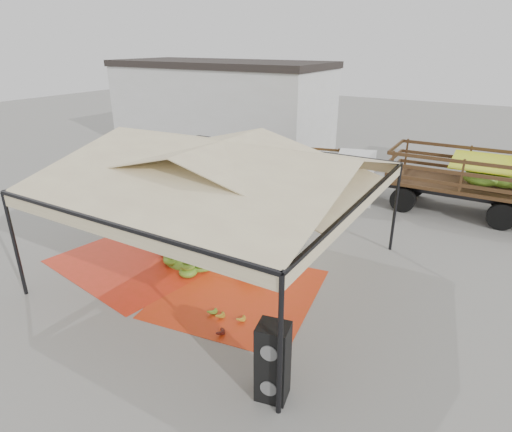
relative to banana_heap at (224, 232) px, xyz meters
The scene contains 17 objects.
ground 1.60m from the banana_heap, 53.88° to the right, with size 90.00×90.00×0.00m, color slate.
canopy_tent 3.07m from the banana_heap, 53.88° to the right, with size 8.10×8.10×4.00m.
building_white 15.86m from the banana_heap, 125.48° to the left, with size 14.30×6.30×5.40m.
tarp_left 2.79m from the banana_heap, 132.94° to the right, with size 4.67×4.45×0.01m, color red.
tarp_right 2.94m from the banana_heap, 46.63° to the right, with size 4.05×4.26×0.01m, color red.
banana_heap is the anchor object (origin of this frame).
hand_yellow_a 3.94m from the banana_heap, 57.43° to the right, with size 0.45×0.36×0.20m, color #AC7E22.
hand_yellow_b 4.13m from the banana_heap, 49.84° to the right, with size 0.42×0.34×0.19m, color gold.
hand_red_a 6.54m from the banana_heap, 48.70° to the right, with size 0.46×0.37×0.21m, color #612D16.
hand_red_b 4.63m from the banana_heap, 57.09° to the right, with size 0.45×0.37×0.20m, color maroon.
hand_green 3.77m from the banana_heap, 60.55° to the right, with size 0.45×0.37×0.20m, color #407217.
hanging_bunches 2.03m from the banana_heap, 124.02° to the right, with size 3.24×0.24×0.20m.
speaker_stack 6.70m from the banana_heap, 46.96° to the right, with size 0.70×0.64×1.67m.
banana_leaves 2.72m from the banana_heap, behind, with size 0.96×1.36×3.70m, color #347A20, non-canonical shape.
vendor 4.33m from the banana_heap, 79.35° to the left, with size 0.61×0.40×1.66m, color gray.
truck_left 6.56m from the banana_heap, 87.76° to the left, with size 6.26×3.41×2.04m.
truck_right 10.90m from the banana_heap, 45.48° to the left, with size 7.53×2.70×2.58m.
Camera 1 is at (6.78, -9.46, 6.55)m, focal length 30.00 mm.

